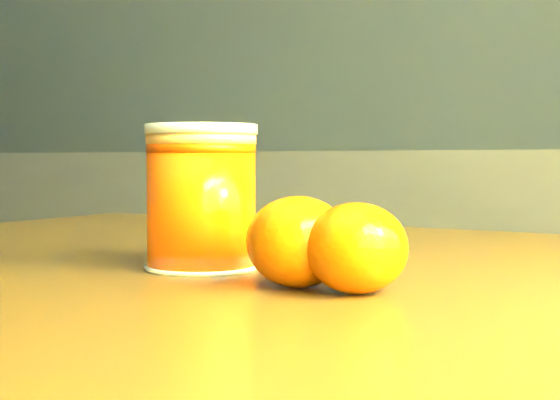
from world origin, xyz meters
The scene contains 4 objects.
kitchen_counter centered at (0.00, 1.45, 0.45)m, with size 3.15×0.60×0.90m, color #515256.
juice_glass centered at (0.96, 0.29, 0.86)m, with size 0.08×0.08×0.10m.
orange_front centered at (1.06, 0.26, 0.83)m, with size 0.06×0.06×0.06m, color #EA6604.
orange_back centered at (1.10, 0.26, 0.83)m, with size 0.06×0.06×0.05m, color #EA6604.
Camera 1 is at (1.31, -0.15, 0.88)m, focal length 50.00 mm.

